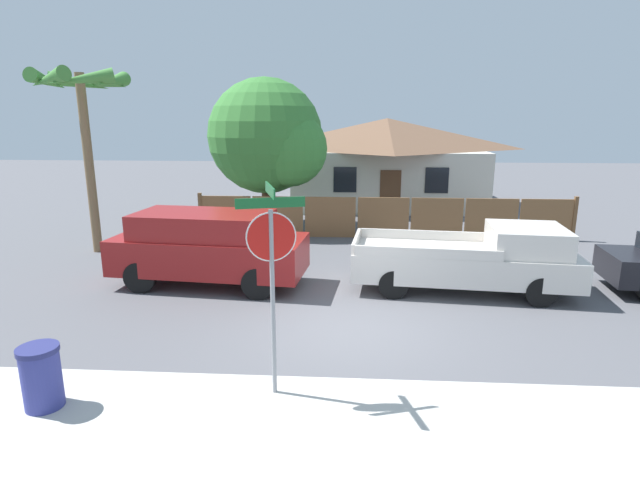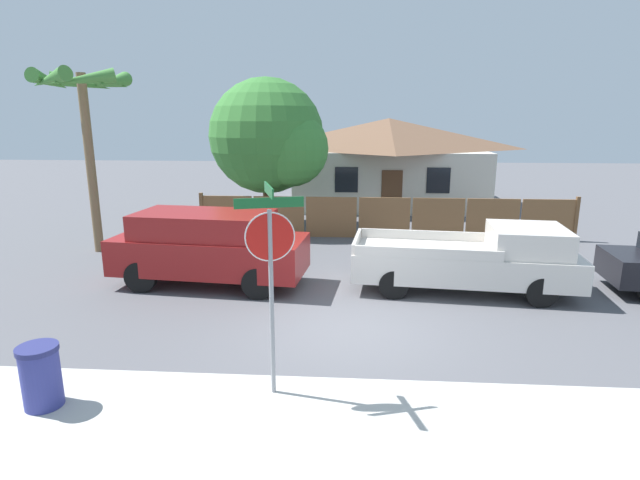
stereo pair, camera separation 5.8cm
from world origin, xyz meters
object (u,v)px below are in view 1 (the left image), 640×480
at_px(stop_sign, 272,255).
at_px(trash_bin, 42,377).
at_px(house, 386,160).
at_px(red_suv, 208,246).
at_px(orange_pickup, 474,259).
at_px(palm_tree, 82,97).
at_px(oak_tree, 270,139).

xyz_separation_m(stop_sign, trash_bin, (-3.36, -0.62, -1.74)).
relative_size(house, red_suv, 1.90).
bearing_deg(trash_bin, orange_pickup, 36.90).
height_order(red_suv, orange_pickup, red_suv).
bearing_deg(house, palm_tree, -134.64).
distance_m(oak_tree, trash_bin, 12.96).
relative_size(house, trash_bin, 9.84).
bearing_deg(red_suv, stop_sign, -58.56).
bearing_deg(palm_tree, stop_sign, -49.18).
xyz_separation_m(house, palm_tree, (-9.82, -9.94, 2.64)).
bearing_deg(house, red_suv, -112.21).
xyz_separation_m(house, red_suv, (-5.29, -12.96, -1.14)).
distance_m(palm_tree, red_suv, 6.62).
height_order(red_suv, trash_bin, red_suv).
relative_size(palm_tree, trash_bin, 5.81).
xyz_separation_m(oak_tree, orange_pickup, (6.09, -6.88, -2.61)).
height_order(palm_tree, orange_pickup, palm_tree).
bearing_deg(house, orange_pickup, -84.10).
height_order(oak_tree, stop_sign, oak_tree).
relative_size(house, stop_sign, 2.90).
bearing_deg(palm_tree, trash_bin, -67.38).
bearing_deg(stop_sign, palm_tree, 114.11).
height_order(house, red_suv, house).
bearing_deg(palm_tree, red_suv, -33.69).
height_order(house, stop_sign, house).
xyz_separation_m(orange_pickup, trash_bin, (-7.53, -5.66, -0.32)).
xyz_separation_m(palm_tree, red_suv, (4.53, -3.02, -3.78)).
bearing_deg(orange_pickup, red_suv, -174.67).
relative_size(oak_tree, trash_bin, 5.89).
bearing_deg(palm_tree, house, 45.36).
bearing_deg(stop_sign, oak_tree, 82.42).
distance_m(oak_tree, orange_pickup, 9.56).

